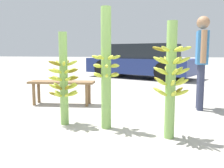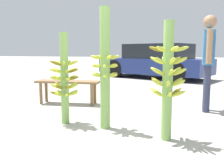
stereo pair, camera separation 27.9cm
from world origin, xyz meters
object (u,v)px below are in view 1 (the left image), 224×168
(banana_stalk_left, at_px, (64,79))
(parked_car, at_px, (142,61))
(banana_stalk_right, at_px, (171,78))
(banana_stalk_center, at_px, (106,69))
(vendor_person, at_px, (202,54))
(market_bench, at_px, (62,85))

(banana_stalk_left, height_order, parked_car, parked_car)
(banana_stalk_right, bearing_deg, banana_stalk_left, 168.07)
(banana_stalk_center, xyz_separation_m, vendor_person, (1.44, 1.40, 0.17))
(banana_stalk_right, xyz_separation_m, parked_car, (-0.77, 6.90, -0.09))
(market_bench, bearing_deg, parked_car, 71.99)
(banana_stalk_center, bearing_deg, parked_car, 89.44)
(banana_stalk_right, height_order, vendor_person, vendor_person)
(banana_stalk_left, height_order, banana_stalk_center, banana_stalk_center)
(market_bench, bearing_deg, vendor_person, -3.45)
(banana_stalk_left, xyz_separation_m, banana_stalk_center, (0.63, -0.06, 0.16))
(banana_stalk_center, xyz_separation_m, parked_car, (0.06, 6.65, -0.17))
(parked_car, bearing_deg, vendor_person, -141.26)
(banana_stalk_right, relative_size, vendor_person, 0.85)
(banana_stalk_right, relative_size, parked_car, 0.31)
(banana_stalk_right, relative_size, market_bench, 1.08)
(vendor_person, distance_m, market_bench, 2.68)
(banana_stalk_left, xyz_separation_m, banana_stalk_right, (1.46, -0.31, 0.08))
(banana_stalk_right, height_order, market_bench, banana_stalk_right)
(market_bench, bearing_deg, banana_stalk_left, -71.65)
(banana_stalk_right, bearing_deg, vendor_person, 69.79)
(vendor_person, bearing_deg, banana_stalk_right, 163.13)
(banana_stalk_right, bearing_deg, parked_car, 96.37)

